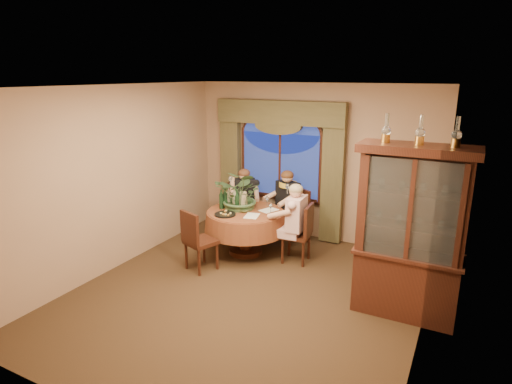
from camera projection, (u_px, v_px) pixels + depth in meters
The scene contains 36 objects.
floor at pixel (246, 294), 5.92m from camera, with size 5.00×5.00×0.00m, color black.
wall_back at pixel (312, 163), 7.68m from camera, with size 4.50×4.50×0.00m, color #937059.
wall_right at pixel (431, 225), 4.55m from camera, with size 5.00×5.00×0.00m, color #937059.
ceiling at pixel (245, 86), 5.17m from camera, with size 5.00×5.00×0.00m, color white.
window at pixel (280, 166), 7.91m from camera, with size 1.62×0.10×1.32m, color navy, non-canonical shape.
arched_transom at pixel (281, 123), 7.70m from camera, with size 1.60×0.06×0.44m, color navy, non-canonical shape.
drapery_left at pixel (231, 167), 8.36m from camera, with size 0.38×0.14×2.32m, color #443E25.
drapery_right at pixel (333, 179), 7.45m from camera, with size 0.38×0.14×2.32m, color #443E25.
swag_valance at pixel (279, 113), 7.58m from camera, with size 2.45×0.16×0.42m, color #443E25, non-canonical shape.
dining_table at pixel (245, 232), 7.19m from camera, with size 1.37×1.37×0.75m, color maroon.
china_cabinet at pixel (410, 234), 5.16m from camera, with size 1.34×0.53×2.17m, color #341711.
oil_lamp_left at pixel (387, 128), 4.99m from camera, with size 0.11×0.11×0.34m, color #A5722D, non-canonical shape.
oil_lamp_center at pixel (421, 130), 4.82m from camera, with size 0.11×0.11×0.34m, color #A5722D, non-canonical shape.
oil_lamp_right at pixel (457, 132), 4.66m from camera, with size 0.11×0.11×0.34m, color #A5722D, non-canonical shape.
chair_right at pixel (296, 233), 6.84m from camera, with size 0.42×0.42×0.96m, color black.
chair_back_right at pixel (293, 217), 7.64m from camera, with size 0.42×0.42×0.96m, color black.
chair_back at pixel (239, 210), 7.99m from camera, with size 0.42×0.42×0.96m, color black.
chair_front_left at pixel (201, 240), 6.57m from camera, with size 0.42×0.42×0.96m, color black.
person_pink at pixel (296, 224), 6.76m from camera, with size 0.47×0.43×1.31m, color beige, non-canonical shape.
person_back at pixel (244, 202), 7.96m from camera, with size 0.46×0.42×1.28m, color black, non-canonical shape.
person_scarf at pixel (288, 206), 7.64m from camera, with size 0.47×0.43×1.32m, color black, non-canonical shape.
stoneware_vase at pixel (243, 200), 7.18m from camera, with size 0.15×0.15×0.29m, color tan, non-canonical shape.
centerpiece_plant at pixel (242, 175), 7.08m from camera, with size 0.86×0.95×0.74m, color #3C5B37.
olive_bowl at pixel (244, 211), 7.03m from camera, with size 0.16×0.16×0.05m, color #45542C.
cheese_platter at pixel (225, 214), 6.88m from camera, with size 0.35×0.35×0.02m, color black.
wine_bottle_0 at pixel (234, 198), 7.24m from camera, with size 0.07×0.07×0.33m, color tan.
wine_bottle_1 at pixel (225, 198), 7.21m from camera, with size 0.07×0.07×0.33m, color black.
wine_bottle_2 at pixel (236, 197), 7.32m from camera, with size 0.07×0.07×0.33m, color black.
wine_bottle_3 at pixel (228, 196), 7.34m from camera, with size 0.07×0.07×0.33m, color tan.
wine_bottle_4 at pixel (237, 201), 7.08m from camera, with size 0.07×0.07×0.33m, color black.
wine_bottle_5 at pixel (221, 199), 7.16m from camera, with size 0.07×0.07×0.33m, color black.
tasting_paper_0 at pixel (252, 216), 6.83m from camera, with size 0.21×0.30×0.00m, color white.
tasting_paper_1 at pixel (269, 210), 7.12m from camera, with size 0.21×0.30×0.00m, color white.
wine_glass_person_pink at pixel (271, 209), 6.89m from camera, with size 0.07×0.07×0.18m, color silver, non-canonical shape.
wine_glass_person_back at pixel (245, 198), 7.51m from camera, with size 0.07×0.07×0.18m, color silver, non-canonical shape.
wine_glass_person_scarf at pixel (267, 201), 7.33m from camera, with size 0.07×0.07×0.18m, color silver, non-canonical shape.
Camera 1 is at (2.55, -4.67, 2.96)m, focal length 30.00 mm.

